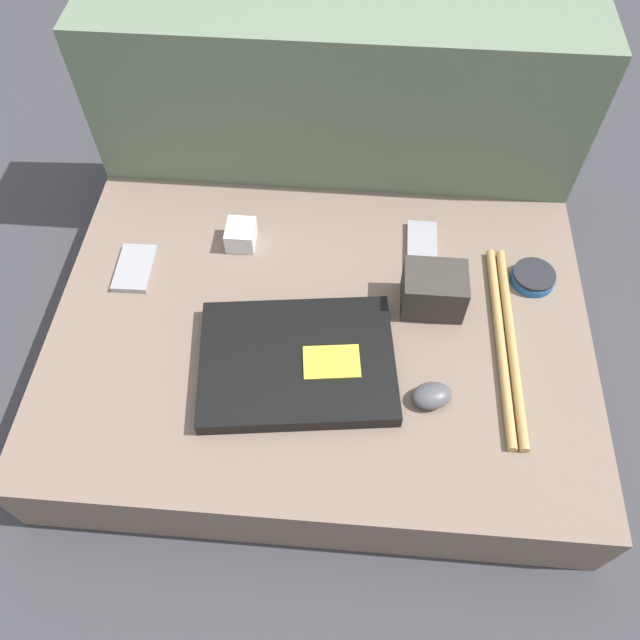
{
  "coord_description": "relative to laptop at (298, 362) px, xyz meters",
  "views": [
    {
      "loc": [
        0.05,
        -0.58,
        1.03
      ],
      "look_at": [
        0.0,
        0.0,
        0.17
      ],
      "focal_mm": 35.0,
      "sensor_mm": 36.0,
      "label": 1
    }
  ],
  "objects": [
    {
      "name": "computer_mouse",
      "position": [
        0.21,
        -0.04,
        0.0
      ],
      "size": [
        0.07,
        0.06,
        0.03
      ],
      "rotation": [
        0.0,
        0.0,
        0.29
      ],
      "color": "#4C4C51",
      "rests_on": "couch_seat"
    },
    {
      "name": "phone_silver",
      "position": [
        0.2,
        0.27,
        -0.01
      ],
      "size": [
        0.06,
        0.12,
        0.01
      ],
      "rotation": [
        0.0,
        0.0,
        -0.01
      ],
      "color": "#99999E",
      "rests_on": "couch_seat"
    },
    {
      "name": "drumstick_pair",
      "position": [
        0.34,
        0.07,
        -0.01
      ],
      "size": [
        0.04,
        0.39,
        0.02
      ],
      "rotation": [
        0.0,
        0.0,
        0.01
      ],
      "color": "tan",
      "rests_on": "couch_seat"
    },
    {
      "name": "couch_seat",
      "position": [
        0.03,
        0.08,
        -0.09
      ],
      "size": [
        0.92,
        0.66,
        0.15
      ],
      "color": "#7A6656",
      "rests_on": "ground_plane"
    },
    {
      "name": "speaker_puck",
      "position": [
        0.4,
        0.21,
        -0.0
      ],
      "size": [
        0.08,
        0.08,
        0.02
      ],
      "color": "#1E569E",
      "rests_on": "couch_seat"
    },
    {
      "name": "phone_black",
      "position": [
        -0.31,
        0.18,
        -0.01
      ],
      "size": [
        0.07,
        0.11,
        0.01
      ],
      "rotation": [
        0.0,
        0.0,
        0.02
      ],
      "color": "#99999E",
      "rests_on": "couch_seat"
    },
    {
      "name": "laptop",
      "position": [
        0.0,
        0.0,
        0.0
      ],
      "size": [
        0.34,
        0.27,
        0.03
      ],
      "rotation": [
        0.0,
        0.0,
        0.12
      ],
      "color": "black",
      "rests_on": "couch_seat"
    },
    {
      "name": "couch_backrest",
      "position": [
        0.03,
        0.51,
        0.07
      ],
      "size": [
        0.92,
        0.2,
        0.46
      ],
      "color": "#60755B",
      "rests_on": "ground_plane"
    },
    {
      "name": "camera_pouch",
      "position": [
        0.22,
        0.14,
        0.02
      ],
      "size": [
        0.11,
        0.08,
        0.08
      ],
      "color": "#38332D",
      "rests_on": "couch_seat"
    },
    {
      "name": "ground_plane",
      "position": [
        0.03,
        0.08,
        -0.16
      ],
      "size": [
        8.0,
        8.0,
        0.0
      ],
      "primitive_type": "plane",
      "color": "#38383D"
    },
    {
      "name": "charger_brick",
      "position": [
        -0.13,
        0.26,
        0.01
      ],
      "size": [
        0.05,
        0.06,
        0.04
      ],
      "color": "silver",
      "rests_on": "couch_seat"
    }
  ]
}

